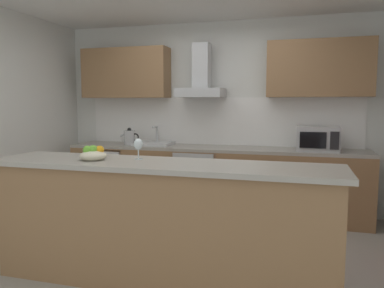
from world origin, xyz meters
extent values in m
cube|color=gray|center=(0.00, 0.00, -0.01)|extent=(5.51, 4.58, 0.02)
cube|color=silver|center=(0.00, 1.85, 1.30)|extent=(5.51, 0.12, 2.60)
cube|color=white|center=(0.00, 1.78, 1.23)|extent=(3.83, 0.02, 0.66)
cube|color=olive|center=(0.00, 1.47, 0.43)|extent=(3.97, 0.60, 0.86)
cube|color=#9E998E|center=(0.00, 1.47, 0.88)|extent=(3.97, 0.60, 0.04)
cube|color=olive|center=(0.05, -0.62, 0.49)|extent=(2.77, 0.52, 0.97)
cube|color=#9E998E|center=(0.05, -0.62, 0.99)|extent=(2.87, 0.64, 0.04)
cube|color=olive|center=(-1.32, 1.62, 1.91)|extent=(1.27, 0.32, 0.70)
cube|color=olive|center=(1.32, 1.62, 1.91)|extent=(1.27, 0.32, 0.70)
cube|color=slate|center=(-0.19, 1.45, 0.46)|extent=(0.60, 0.56, 0.80)
cube|color=black|center=(-0.19, 1.16, 0.40)|extent=(0.50, 0.02, 0.48)
cube|color=#B7BABC|center=(-0.19, 1.16, 0.80)|extent=(0.54, 0.02, 0.09)
cylinder|color=#B7BABC|center=(-0.19, 1.12, 0.64)|extent=(0.49, 0.02, 0.02)
cube|color=white|center=(-1.49, 1.45, 0.42)|extent=(0.58, 0.56, 0.85)
cube|color=silver|center=(-1.49, 1.16, 0.43)|extent=(0.55, 0.02, 0.80)
cylinder|color=#B7BABC|center=(-1.27, 1.14, 0.47)|extent=(0.02, 0.02, 0.38)
cube|color=#B7BABC|center=(1.33, 1.42, 1.05)|extent=(0.50, 0.36, 0.30)
cube|color=black|center=(1.27, 1.23, 1.05)|extent=(0.30, 0.02, 0.19)
cube|color=black|center=(1.51, 1.23, 1.05)|extent=(0.10, 0.01, 0.21)
cube|color=silver|center=(-0.83, 1.45, 0.92)|extent=(0.50, 0.40, 0.04)
cylinder|color=#B7BABC|center=(-0.83, 1.58, 1.03)|extent=(0.03, 0.03, 0.26)
cylinder|color=#B7BABC|center=(-0.83, 1.50, 1.15)|extent=(0.03, 0.16, 0.03)
cylinder|color=#B7BABC|center=(-1.18, 1.41, 1.00)|extent=(0.15, 0.15, 0.20)
sphere|color=black|center=(-1.18, 1.41, 1.11)|extent=(0.06, 0.06, 0.06)
cone|color=#B7BABC|center=(-1.28, 1.41, 1.04)|extent=(0.09, 0.04, 0.07)
torus|color=black|center=(-1.09, 1.41, 1.01)|extent=(0.11, 0.02, 0.11)
cube|color=#B7BABC|center=(-0.19, 1.55, 1.62)|extent=(0.62, 0.45, 0.12)
cube|color=#B7BABC|center=(-0.19, 1.60, 1.98)|extent=(0.22, 0.22, 0.60)
cylinder|color=silver|center=(-0.18, -0.52, 1.02)|extent=(0.07, 0.07, 0.01)
cylinder|color=silver|center=(-0.18, -0.52, 1.06)|extent=(0.01, 0.01, 0.09)
ellipsoid|color=silver|center=(-0.18, -0.52, 1.14)|extent=(0.08, 0.08, 0.10)
ellipsoid|color=beige|center=(-0.53, -0.65, 1.05)|extent=(0.22, 0.22, 0.09)
sphere|color=#66B233|center=(-0.57, -0.67, 1.10)|extent=(0.08, 0.08, 0.08)
sphere|color=orange|center=(-0.49, -0.62, 1.10)|extent=(0.07, 0.07, 0.07)
sphere|color=#66B233|center=(-0.53, -0.65, 1.10)|extent=(0.08, 0.08, 0.08)
camera|label=1|loc=(1.13, -3.42, 1.49)|focal=35.41mm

